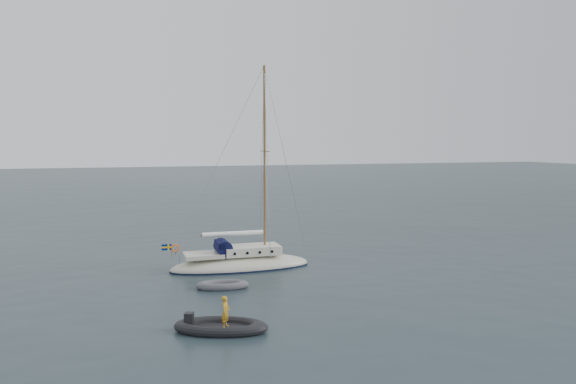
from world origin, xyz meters
name	(u,v)px	position (x,y,z in m)	size (l,w,h in m)	color
ground	(294,275)	(0.00, 0.00, 0.00)	(300.00, 300.00, 0.00)	black
sailboat	(241,253)	(-2.55, 2.75, 1.00)	(9.25, 2.77, 13.17)	beige
dinghy	(222,285)	(-4.63, -1.57, 0.18)	(2.85, 1.29, 0.41)	#55555A
rib	(220,326)	(-6.13, -8.35, 0.24)	(3.98, 1.81, 1.54)	black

